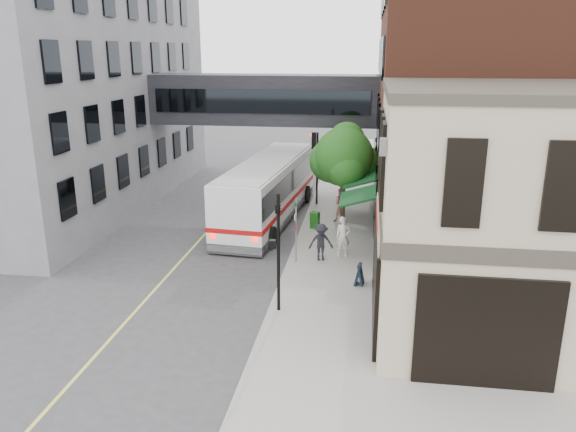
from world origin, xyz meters
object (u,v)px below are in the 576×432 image
(newspaper_box, at_px, (315,220))
(pedestrian_c, at_px, (321,242))
(bus, at_px, (269,188))
(sandwich_board, at_px, (359,274))
(pedestrian_a, at_px, (343,237))
(pedestrian_b, at_px, (342,205))

(newspaper_box, bearing_deg, pedestrian_c, -66.33)
(bus, height_order, sandwich_board, bus)
(pedestrian_a, bearing_deg, pedestrian_b, 78.33)
(pedestrian_a, height_order, newspaper_box, pedestrian_a)
(bus, height_order, pedestrian_b, bus)
(pedestrian_a, distance_m, pedestrian_b, 5.48)
(bus, xyz_separation_m, pedestrian_c, (3.59, -6.43, -0.89))
(pedestrian_b, height_order, sandwich_board, pedestrian_b)
(pedestrian_a, bearing_deg, pedestrian_c, -160.93)
(pedestrian_a, distance_m, sandwich_board, 3.38)
(newspaper_box, bearing_deg, pedestrian_a, -52.59)
(pedestrian_a, xyz_separation_m, sandwich_board, (0.85, -3.23, -0.51))
(pedestrian_c, bearing_deg, sandwich_board, -66.22)
(pedestrian_b, bearing_deg, sandwich_board, -80.48)
(pedestrian_a, bearing_deg, newspaper_box, 97.44)
(bus, xyz_separation_m, newspaper_box, (2.84, -1.64, -1.31))
(bus, bearing_deg, newspaper_box, -29.97)
(pedestrian_b, relative_size, pedestrian_c, 1.11)
(bus, height_order, newspaper_box, bus)
(pedestrian_c, distance_m, newspaper_box, 4.86)
(newspaper_box, relative_size, sandwich_board, 1.00)
(pedestrian_a, relative_size, pedestrian_b, 0.99)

